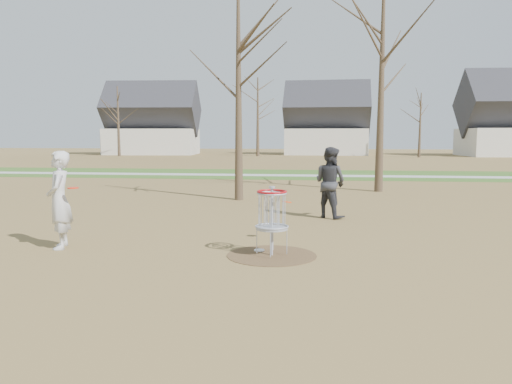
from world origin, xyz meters
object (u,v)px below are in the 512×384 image
at_px(disc_grounded, 259,250).
at_px(disc_golf_basket, 272,210).
at_px(player_standing, 59,200).
at_px(player_throwing, 330,182).

distance_m(disc_grounded, disc_golf_basket, 1.00).
distance_m(player_standing, disc_grounded, 4.34).
xyz_separation_m(player_throwing, disc_golf_basket, (-1.26, -4.84, -0.11)).
bearing_deg(disc_golf_basket, player_standing, 178.69).
height_order(player_throwing, disc_golf_basket, player_throwing).
height_order(player_standing, disc_grounded, player_standing).
xyz_separation_m(player_standing, disc_golf_basket, (4.50, -0.10, -0.12)).
distance_m(player_standing, disc_golf_basket, 4.50).
height_order(player_throwing, disc_grounded, player_throwing).
relative_size(disc_grounded, disc_golf_basket, 0.16).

